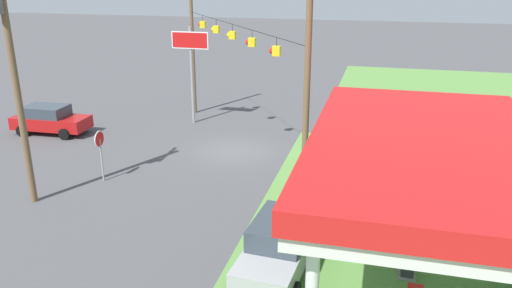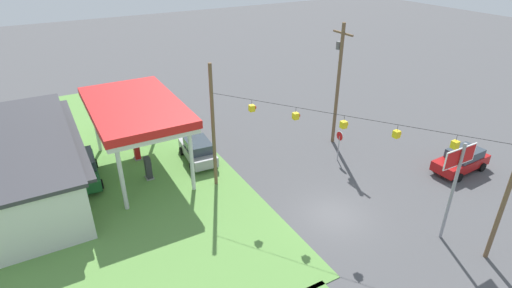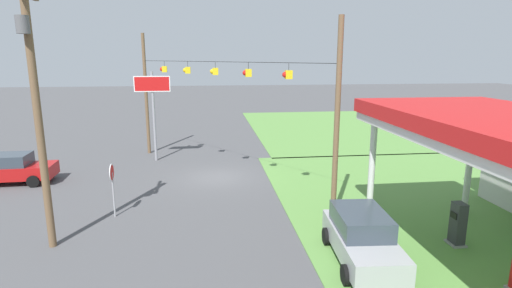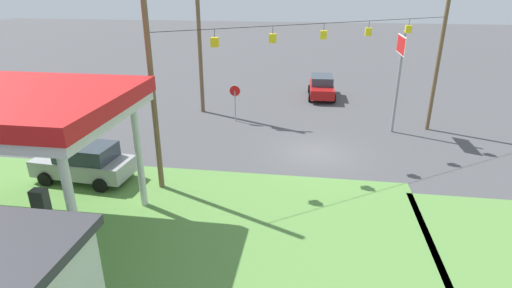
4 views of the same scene
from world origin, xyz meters
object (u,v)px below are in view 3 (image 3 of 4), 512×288
object	(u,v)px
car_at_pumps_front	(362,237)
car_on_crossroad	(10,168)
stop_sign_roadside	(112,179)
fuel_pump_near	(458,225)
stop_sign_overhead	(153,97)
utility_pole_main	(36,102)
gas_station_canopy	(502,129)

from	to	relation	value
car_at_pumps_front	car_on_crossroad	bearing A→B (deg)	-119.55
car_at_pumps_front	car_on_crossroad	size ratio (longest dim) A/B	1.00
car_on_crossroad	stop_sign_roadside	size ratio (longest dim) A/B	1.86
fuel_pump_near	car_on_crossroad	world-z (taller)	fuel_pump_near
car_at_pumps_front	stop_sign_overhead	bearing A→B (deg)	-145.60
stop_sign_roadside	car_on_crossroad	bearing A→B (deg)	50.46
car_at_pumps_front	car_on_crossroad	xyz separation A→B (m)	(-11.10, -16.70, -0.03)
stop_sign_roadside	stop_sign_overhead	distance (m)	10.49
car_at_pumps_front	car_on_crossroad	world-z (taller)	car_at_pumps_front
car_at_pumps_front	utility_pole_main	world-z (taller)	utility_pole_main
stop_sign_overhead	utility_pole_main	world-z (taller)	utility_pole_main
gas_station_canopy	stop_sign_roadside	bearing A→B (deg)	-114.29
car_at_pumps_front	stop_sign_roadside	bearing A→B (deg)	-114.66
gas_station_canopy	fuel_pump_near	distance (m)	4.38
car_at_pumps_front	utility_pole_main	size ratio (longest dim) A/B	0.46
gas_station_canopy	car_on_crossroad	world-z (taller)	gas_station_canopy
stop_sign_roadside	stop_sign_overhead	bearing A→B (deg)	-3.65
fuel_pump_near	car_at_pumps_front	bearing A→B (deg)	-80.29
car_at_pumps_front	stop_sign_roadside	size ratio (longest dim) A/B	1.87
stop_sign_overhead	utility_pole_main	bearing A→B (deg)	-10.47
fuel_pump_near	stop_sign_overhead	size ratio (longest dim) A/B	0.28
fuel_pump_near	stop_sign_roadside	world-z (taller)	stop_sign_roadside
car_on_crossroad	utility_pole_main	bearing A→B (deg)	-60.49
car_at_pumps_front	car_on_crossroad	distance (m)	20.06
fuel_pump_near	car_at_pumps_front	xyz separation A→B (m)	(0.71, -4.14, 0.10)
gas_station_canopy	car_at_pumps_front	size ratio (longest dim) A/B	2.27
stop_sign_roadside	stop_sign_overhead	size ratio (longest dim) A/B	0.40
car_on_crossroad	stop_sign_overhead	xyz separation A→B (m)	(-4.33, 7.67, 3.58)
gas_station_canopy	stop_sign_roadside	world-z (taller)	gas_station_canopy
car_on_crossroad	stop_sign_roadside	distance (m)	9.16
fuel_pump_near	car_at_pumps_front	size ratio (longest dim) A/B	0.37
gas_station_canopy	stop_sign_overhead	distance (m)	21.01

